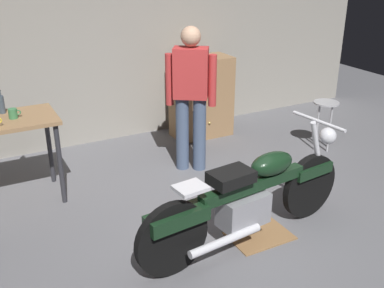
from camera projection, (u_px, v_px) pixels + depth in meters
The scene contains 9 objects.
ground_plane at pixel (223, 237), 4.13m from camera, with size 12.00×12.00×0.00m, color slate.
back_wall at pixel (112, 23), 5.80m from camera, with size 8.00×0.12×3.10m, color gray.
motorcycle at pixel (250, 196), 3.91m from camera, with size 2.18×0.64×1.00m.
person_standing at pixel (191, 94), 5.09m from camera, with size 0.49×0.39×1.67m.
shop_stool at pixel (325, 113), 5.80m from camera, with size 0.32×0.32×0.64m.
wooden_dresser at pixel (201, 97), 6.23m from camera, with size 0.80×0.47×1.10m.
drip_tray at pixel (260, 236), 4.14m from camera, with size 0.56×0.40×0.01m, color olive.
mug_green_speckled at pixel (13, 114), 4.40m from camera, with size 0.12×0.08×0.10m.
bottle at pixel (1, 104), 4.52m from camera, with size 0.06×0.06×0.24m.
Camera 1 is at (-1.86, -2.94, 2.40)m, focal length 42.54 mm.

